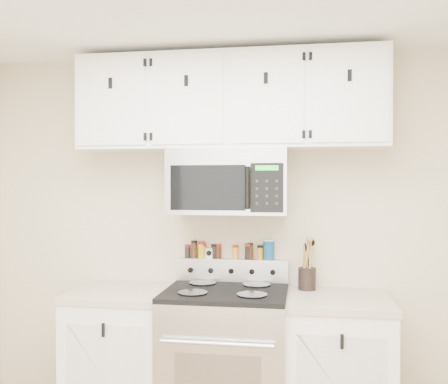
# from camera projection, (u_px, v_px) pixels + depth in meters

# --- Properties ---
(back_wall) EXTENTS (3.50, 0.01, 2.50)m
(back_wall) POSITION_uv_depth(u_px,v_px,m) (233.00, 236.00, 3.44)
(back_wall) COLOR #C7B795
(back_wall) RESTS_ON floor
(range) EXTENTS (0.76, 0.65, 1.10)m
(range) POSITION_uv_depth(u_px,v_px,m) (226.00, 363.00, 3.14)
(range) COLOR #B7B7BA
(range) RESTS_ON floor
(base_cabinet_left) EXTENTS (0.64, 0.62, 0.92)m
(base_cabinet_left) POSITION_uv_depth(u_px,v_px,m) (123.00, 359.00, 3.27)
(base_cabinet_left) COLOR white
(base_cabinet_left) RESTS_ON floor
(base_cabinet_right) EXTENTS (0.64, 0.62, 0.92)m
(base_cabinet_right) POSITION_uv_depth(u_px,v_px,m) (338.00, 372.00, 3.05)
(base_cabinet_right) COLOR white
(base_cabinet_right) RESTS_ON floor
(microwave) EXTENTS (0.76, 0.44, 0.42)m
(microwave) POSITION_uv_depth(u_px,v_px,m) (229.00, 181.00, 3.24)
(microwave) COLOR #9E9EA3
(microwave) RESTS_ON back_wall
(upper_cabinets) EXTENTS (2.00, 0.35, 0.62)m
(upper_cabinets) POSITION_uv_depth(u_px,v_px,m) (230.00, 102.00, 3.26)
(upper_cabinets) COLOR white
(upper_cabinets) RESTS_ON back_wall
(utensil_crock) EXTENTS (0.11, 0.11, 0.33)m
(utensil_crock) POSITION_uv_depth(u_px,v_px,m) (307.00, 277.00, 3.26)
(utensil_crock) COLOR black
(utensil_crock) RESTS_ON base_cabinet_right
(kitchen_timer) EXTENTS (0.08, 0.07, 0.07)m
(kitchen_timer) POSITION_uv_depth(u_px,v_px,m) (210.00, 253.00, 3.43)
(kitchen_timer) COLOR white
(kitchen_timer) RESTS_ON range
(salt_canister) EXTENTS (0.07, 0.07, 0.14)m
(salt_canister) POSITION_uv_depth(u_px,v_px,m) (269.00, 250.00, 3.37)
(salt_canister) COLOR #134F82
(salt_canister) RESTS_ON range
(spice_jar_0) EXTENTS (0.04, 0.04, 0.09)m
(spice_jar_0) POSITION_uv_depth(u_px,v_px,m) (188.00, 251.00, 3.46)
(spice_jar_0) COLOR black
(spice_jar_0) RESTS_ON range
(spice_jar_1) EXTENTS (0.04, 0.04, 0.12)m
(spice_jar_1) POSITION_uv_depth(u_px,v_px,m) (194.00, 249.00, 3.45)
(spice_jar_1) COLOR #3C240E
(spice_jar_1) RESTS_ON range
(spice_jar_2) EXTENTS (0.05, 0.05, 0.11)m
(spice_jar_2) POSITION_uv_depth(u_px,v_px,m) (202.00, 250.00, 3.44)
(spice_jar_2) COLOR gold
(spice_jar_2) RESTS_ON range
(spice_jar_3) EXTENTS (0.04, 0.04, 0.10)m
(spice_jar_3) POSITION_uv_depth(u_px,v_px,m) (203.00, 251.00, 3.44)
(spice_jar_3) COLOR #C58217
(spice_jar_3) RESTS_ON range
(spice_jar_4) EXTENTS (0.04, 0.04, 0.10)m
(spice_jar_4) POSITION_uv_depth(u_px,v_px,m) (214.00, 251.00, 3.43)
(spice_jar_4) COLOR black
(spice_jar_4) RESTS_ON range
(spice_jar_5) EXTENTS (0.04, 0.04, 0.10)m
(spice_jar_5) POSITION_uv_depth(u_px,v_px,m) (218.00, 251.00, 3.42)
(spice_jar_5) COLOR #3D1D0E
(spice_jar_5) RESTS_ON range
(spice_jar_6) EXTENTS (0.04, 0.04, 0.10)m
(spice_jar_6) POSITION_uv_depth(u_px,v_px,m) (235.00, 252.00, 3.40)
(spice_jar_6) COLOR orange
(spice_jar_6) RESTS_ON range
(spice_jar_7) EXTENTS (0.05, 0.05, 0.11)m
(spice_jar_7) POSITION_uv_depth(u_px,v_px,m) (248.00, 251.00, 3.39)
(spice_jar_7) COLOR black
(spice_jar_7) RESTS_ON range
(spice_jar_8) EXTENTS (0.04, 0.04, 0.11)m
(spice_jar_8) POSITION_uv_depth(u_px,v_px,m) (250.00, 251.00, 3.39)
(spice_jar_8) COLOR #3B1D0E
(spice_jar_8) RESTS_ON range
(spice_jar_9) EXTENTS (0.04, 0.04, 0.10)m
(spice_jar_9) POSITION_uv_depth(u_px,v_px,m) (260.00, 252.00, 3.38)
(spice_jar_9) COLOR orange
(spice_jar_9) RESTS_ON range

